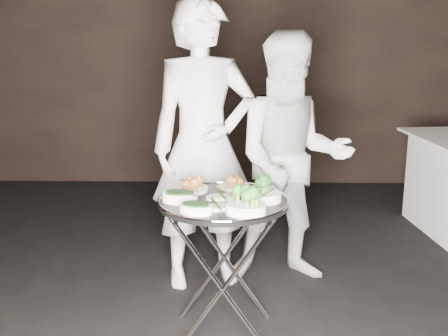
{
  "coord_description": "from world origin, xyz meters",
  "views": [
    {
      "loc": [
        -0.09,
        -2.62,
        1.71
      ],
      "look_at": [
        -0.16,
        0.39,
        0.95
      ],
      "focal_mm": 45.0,
      "sensor_mm": 36.0,
      "label": 1
    }
  ],
  "objects_px": {
    "waiter_right": "(292,160)",
    "waiter_left": "(204,146)",
    "serving_tray": "(223,201)",
    "tray_stand": "(223,263)"
  },
  "relations": [
    {
      "from": "waiter_right",
      "to": "waiter_left",
      "type": "bearing_deg",
      "value": -176.81
    },
    {
      "from": "serving_tray",
      "to": "waiter_right",
      "type": "bearing_deg",
      "value": 61.22
    },
    {
      "from": "tray_stand",
      "to": "serving_tray",
      "type": "bearing_deg",
      "value": -90.0
    },
    {
      "from": "serving_tray",
      "to": "waiter_left",
      "type": "distance_m",
      "value": 0.76
    },
    {
      "from": "waiter_right",
      "to": "serving_tray",
      "type": "bearing_deg",
      "value": -121.62
    },
    {
      "from": "serving_tray",
      "to": "waiter_right",
      "type": "distance_m",
      "value": 0.91
    },
    {
      "from": "waiter_right",
      "to": "tray_stand",
      "type": "bearing_deg",
      "value": -121.62
    },
    {
      "from": "serving_tray",
      "to": "waiter_left",
      "type": "relative_size",
      "value": 0.37
    },
    {
      "from": "tray_stand",
      "to": "waiter_left",
      "type": "height_order",
      "value": "waiter_left"
    },
    {
      "from": "tray_stand",
      "to": "waiter_right",
      "type": "relative_size",
      "value": 0.47
    }
  ]
}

